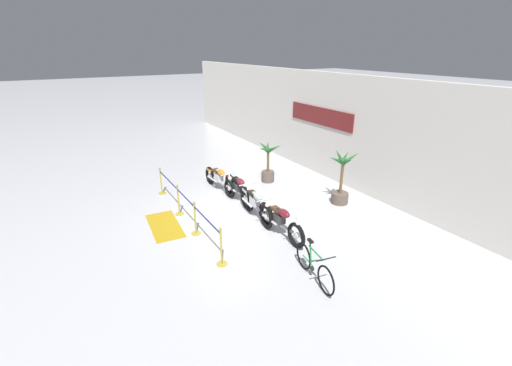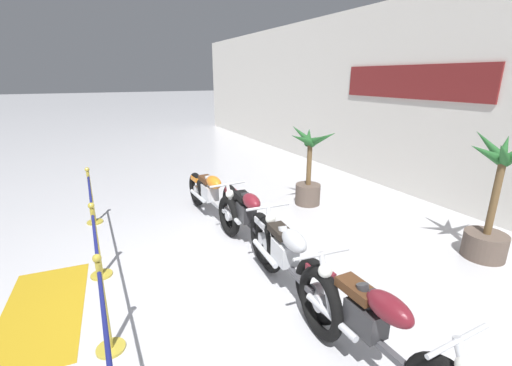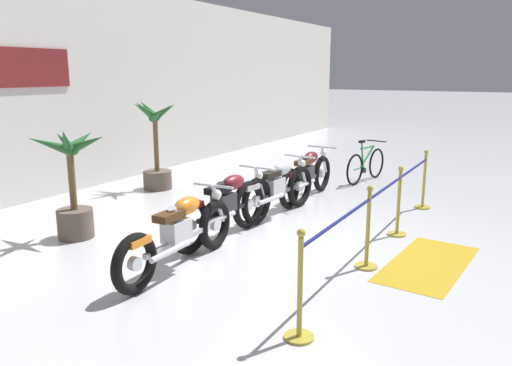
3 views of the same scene
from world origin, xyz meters
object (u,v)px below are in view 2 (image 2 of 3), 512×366
(motorcycle_maroon_3, at_px, (370,327))
(motorcycle_maroon_1, at_px, (247,217))
(stanchion_mid_left, at_px, (98,252))
(floor_banner, at_px, (43,311))
(potted_palm_left_of_row, at_px, (309,172))
(stanchion_far_left, at_px, (94,218))
(motorcycle_silver_2, at_px, (286,259))
(stanchion_mid_right, at_px, (106,319))
(motorcycle_orange_0, at_px, (211,196))
(potted_palm_right_of_row, at_px, (492,209))

(motorcycle_maroon_3, bearing_deg, motorcycle_maroon_1, 178.45)
(motorcycle_maroon_1, distance_m, stanchion_mid_left, 2.15)
(floor_banner, bearing_deg, potted_palm_left_of_row, 112.47)
(motorcycle_maroon_1, relative_size, floor_banner, 1.22)
(motorcycle_maroon_1, relative_size, stanchion_mid_left, 2.24)
(motorcycle_maroon_1, bearing_deg, motorcycle_maroon_3, -1.55)
(potted_palm_left_of_row, height_order, stanchion_far_left, potted_palm_left_of_row)
(motorcycle_maroon_1, bearing_deg, floor_banner, -81.53)
(motorcycle_silver_2, xyz_separation_m, stanchion_far_left, (-1.93, -2.03, 0.18))
(motorcycle_silver_2, bearing_deg, stanchion_mid_right, -89.24)
(motorcycle_maroon_3, relative_size, stanchion_mid_left, 2.13)
(motorcycle_silver_2, xyz_separation_m, potted_palm_left_of_row, (-2.46, 2.04, 0.22))
(motorcycle_maroon_3, bearing_deg, potted_palm_left_of_row, 152.22)
(floor_banner, bearing_deg, motorcycle_orange_0, 127.16)
(motorcycle_orange_0, height_order, stanchion_far_left, stanchion_far_left)
(motorcycle_silver_2, distance_m, potted_palm_left_of_row, 3.20)
(stanchion_mid_right, height_order, floor_banner, stanchion_mid_right)
(motorcycle_silver_2, height_order, stanchion_mid_right, stanchion_mid_right)
(motorcycle_silver_2, xyz_separation_m, stanchion_mid_left, (-1.44, -2.03, -0.12))
(stanchion_far_left, height_order, stanchion_mid_right, same)
(motorcycle_maroon_1, relative_size, motorcycle_silver_2, 1.02)
(motorcycle_orange_0, height_order, motorcycle_maroon_1, motorcycle_maroon_1)
(motorcycle_orange_0, distance_m, floor_banner, 3.18)
(motorcycle_orange_0, height_order, stanchion_mid_left, stanchion_mid_left)
(motorcycle_maroon_1, bearing_deg, potted_palm_left_of_row, 119.94)
(potted_palm_right_of_row, bearing_deg, motorcycle_maroon_1, -122.52)
(potted_palm_right_of_row, height_order, stanchion_mid_right, potted_palm_right_of_row)
(potted_palm_left_of_row, bearing_deg, motorcycle_orange_0, -94.61)
(motorcycle_maroon_1, bearing_deg, stanchion_far_left, -105.05)
(motorcycle_orange_0, distance_m, motorcycle_maroon_1, 1.29)
(stanchion_mid_left, distance_m, floor_banner, 0.90)
(motorcycle_maroon_1, bearing_deg, potted_palm_right_of_row, 57.48)
(motorcycle_maroon_1, distance_m, stanchion_far_left, 2.23)
(motorcycle_orange_0, xyz_separation_m, stanchion_mid_left, (1.18, -2.00, -0.09))
(stanchion_mid_left, bearing_deg, motorcycle_orange_0, 120.66)
(motorcycle_maroon_1, xyz_separation_m, potted_palm_left_of_row, (-1.11, 1.93, 0.21))
(motorcycle_orange_0, distance_m, stanchion_far_left, 2.12)
(motorcycle_orange_0, xyz_separation_m, floor_banner, (1.69, -2.65, -0.45))
(motorcycle_silver_2, bearing_deg, motorcycle_maroon_1, 175.28)
(motorcycle_silver_2, bearing_deg, motorcycle_orange_0, -179.15)
(stanchion_far_left, bearing_deg, stanchion_mid_right, -0.00)
(stanchion_mid_right, bearing_deg, motorcycle_silver_2, 90.76)
(potted_palm_left_of_row, xyz_separation_m, stanchion_mid_left, (1.02, -4.07, -0.33))
(motorcycle_maroon_3, relative_size, potted_palm_left_of_row, 1.32)
(motorcycle_maroon_1, relative_size, stanchion_far_left, 0.45)
(stanchion_mid_left, relative_size, floor_banner, 0.55)
(stanchion_far_left, relative_size, floor_banner, 2.74)
(potted_palm_right_of_row, bearing_deg, stanchion_far_left, -115.80)
(motorcycle_maroon_3, distance_m, stanchion_far_left, 3.87)
(floor_banner, bearing_deg, stanchion_mid_left, 132.53)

